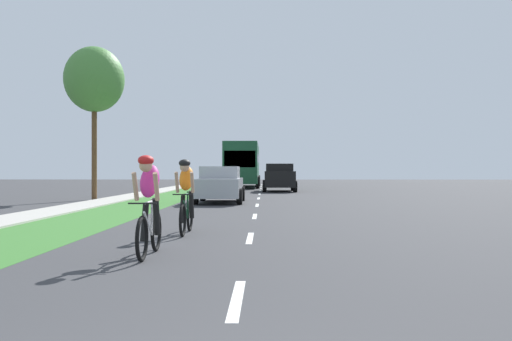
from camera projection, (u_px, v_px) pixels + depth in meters
The scene contains 10 objects.
ground_plane at pixel (257, 204), 21.98m from camera, with size 120.00×120.00×0.00m, color #38383A.
grass_verge at pixel (147, 203), 22.05m from camera, with size 2.50×70.00×0.01m, color #38722D.
sidewalk_concrete at pixel (97, 203), 22.09m from camera, with size 1.58×70.00×0.10m, color #B2ADA3.
lane_markings_center at pixel (259, 198), 25.98m from camera, with size 0.12×52.71×0.01m.
cyclist_lead at pixel (149, 205), 8.41m from camera, with size 0.42×1.72×1.58m.
cyclist_trailing at pixel (186, 196), 11.39m from camera, with size 0.42×1.72×1.58m.
sedan_silver at pixel (220, 184), 22.69m from camera, with size 1.98×4.30×1.52m.
suv_black at pixel (279, 177), 34.95m from camera, with size 2.15×4.70×1.79m.
bus_dark_green at pixel (243, 163), 44.16m from camera, with size 2.78×11.60×3.48m.
street_tree_near at pixel (94, 80), 24.75m from camera, with size 2.73×2.73×7.05m.
Camera 1 is at (0.29, -1.98, 1.34)m, focal length 37.80 mm.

